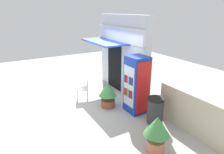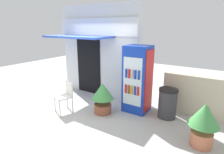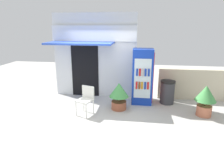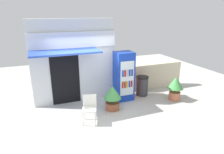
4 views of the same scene
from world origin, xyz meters
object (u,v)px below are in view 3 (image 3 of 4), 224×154
(potted_plant_curbside, at_px, (205,98))
(trash_bin, at_px, (167,92))
(plastic_chair, at_px, (86,98))
(drink_cooler, at_px, (143,77))
(potted_plant_near_shop, at_px, (119,94))

(potted_plant_curbside, xyz_separation_m, trash_bin, (-0.98, 0.86, -0.16))
(plastic_chair, relative_size, potted_plant_curbside, 0.91)
(drink_cooler, relative_size, potted_plant_near_shop, 2.15)
(potted_plant_near_shop, height_order, trash_bin, potted_plant_near_shop)
(drink_cooler, xyz_separation_m, plastic_chair, (-1.69, -1.15, -0.44))
(plastic_chair, bearing_deg, potted_plant_near_shop, 27.14)
(plastic_chair, height_order, potted_plant_curbside, potted_plant_curbside)
(potted_plant_curbside, bearing_deg, drink_cooler, 156.99)
(potted_plant_near_shop, bearing_deg, potted_plant_curbside, -2.79)
(potted_plant_near_shop, distance_m, potted_plant_curbside, 2.59)
(potted_plant_near_shop, bearing_deg, drink_cooler, 41.75)
(potted_plant_near_shop, distance_m, trash_bin, 1.77)
(plastic_chair, xyz_separation_m, potted_plant_curbside, (3.54, 0.36, 0.06))
(drink_cooler, relative_size, trash_bin, 2.34)
(potted_plant_near_shop, bearing_deg, trash_bin, 24.45)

